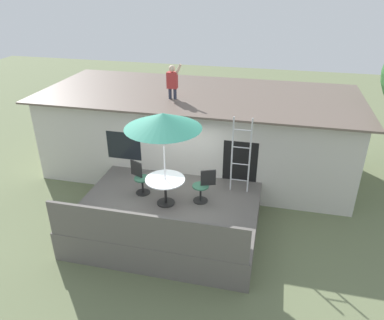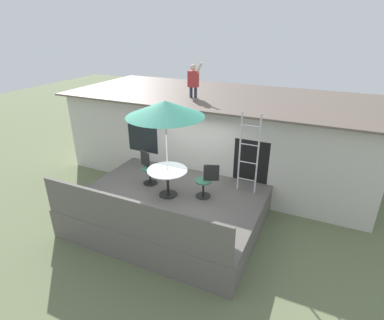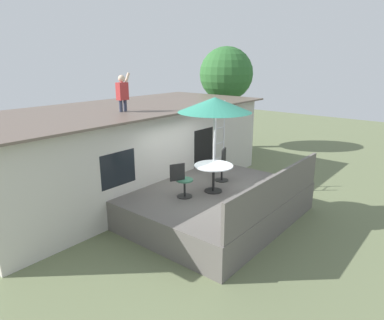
% 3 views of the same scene
% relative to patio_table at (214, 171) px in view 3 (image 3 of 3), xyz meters
% --- Properties ---
extents(ground_plane, '(40.00, 40.00, 0.00)m').
position_rel_patio_table_xyz_m(ground_plane, '(0.07, 0.08, -1.39)').
color(ground_plane, '#66704C').
extents(house, '(10.50, 4.50, 2.78)m').
position_rel_patio_table_xyz_m(house, '(0.07, 3.68, 0.01)').
color(house, beige).
rests_on(house, ground).
extents(deck, '(4.73, 3.93, 0.80)m').
position_rel_patio_table_xyz_m(deck, '(0.07, 0.08, -0.99)').
color(deck, '#605B56').
rests_on(deck, ground).
extents(deck_railing, '(4.63, 0.08, 0.90)m').
position_rel_patio_table_xyz_m(deck_railing, '(0.07, -1.83, -0.14)').
color(deck_railing, '#605B56').
rests_on(deck_railing, deck).
extents(patio_table, '(1.04, 1.04, 0.74)m').
position_rel_patio_table_xyz_m(patio_table, '(0.00, 0.00, 0.00)').
color(patio_table, black).
rests_on(patio_table, deck).
extents(patio_umbrella, '(1.90, 1.90, 2.54)m').
position_rel_patio_table_xyz_m(patio_umbrella, '(0.00, -0.00, 1.76)').
color(patio_umbrella, silver).
rests_on(patio_umbrella, deck).
extents(step_ladder, '(0.52, 0.04, 2.20)m').
position_rel_patio_table_xyz_m(step_ladder, '(1.82, 1.07, 0.51)').
color(step_ladder, silver).
rests_on(step_ladder, deck).
extents(person_figure, '(0.47, 0.20, 1.11)m').
position_rel_patio_table_xyz_m(person_figure, '(-0.58, 2.88, 2.00)').
color(person_figure, '#33384C').
rests_on(person_figure, house).
extents(patio_chair_left, '(0.59, 0.44, 0.92)m').
position_rel_patio_table_xyz_m(patio_chair_left, '(-0.85, 0.39, -0.13)').
color(patio_chair_left, black).
rests_on(patio_chair_left, deck).
extents(patio_chair_right, '(0.60, 0.44, 0.92)m').
position_rel_patio_table_xyz_m(patio_chair_right, '(0.94, 0.35, -0.13)').
color(patio_chair_right, black).
rests_on(patio_chair_right, deck).
extents(backyard_tree, '(2.53, 2.53, 4.86)m').
position_rel_patio_table_xyz_m(backyard_tree, '(6.91, 4.30, 2.17)').
color(backyard_tree, brown).
rests_on(backyard_tree, ground).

